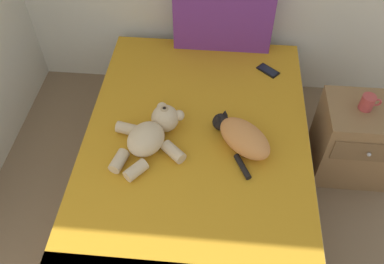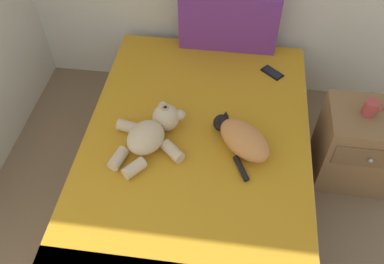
{
  "view_description": "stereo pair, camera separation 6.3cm",
  "coord_description": "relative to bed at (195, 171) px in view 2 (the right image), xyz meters",
  "views": [
    {
      "loc": [
        1.45,
        1.25,
        2.26
      ],
      "look_at": [
        1.32,
        2.73,
        0.55
      ],
      "focal_mm": 37.92,
      "sensor_mm": 36.0,
      "label": 1
    },
    {
      "loc": [
        1.51,
        1.26,
        2.26
      ],
      "look_at": [
        1.32,
        2.73,
        0.55
      ],
      "focal_mm": 37.92,
      "sensor_mm": 36.0,
      "label": 2
    }
  ],
  "objects": [
    {
      "name": "teddy_bear",
      "position": [
        -0.25,
        0.01,
        0.31
      ],
      "size": [
        0.43,
        0.52,
        0.17
      ],
      "color": "beige",
      "rests_on": "bed"
    },
    {
      "name": "cat",
      "position": [
        0.26,
        0.03,
        0.31
      ],
      "size": [
        0.38,
        0.42,
        0.15
      ],
      "color": "#D18447",
      "rests_on": "bed"
    },
    {
      "name": "cell_phone",
      "position": [
        0.43,
        0.69,
        0.24
      ],
      "size": [
        0.16,
        0.15,
        0.01
      ],
      "color": "black",
      "rests_on": "bed"
    },
    {
      "name": "nightstand",
      "position": [
        1.0,
        0.29,
        0.05
      ],
      "size": [
        0.48,
        0.41,
        0.56
      ],
      "color": "olive",
      "rests_on": "ground_plane"
    },
    {
      "name": "patterned_cushion",
      "position": [
        0.11,
        0.94,
        0.45
      ],
      "size": [
        0.67,
        0.12,
        0.42
      ],
      "color": "#72338C",
      "rests_on": "bed"
    },
    {
      "name": "bed",
      "position": [
        0.0,
        0.0,
        0.0
      ],
      "size": [
        1.35,
        2.04,
        0.47
      ],
      "color": "olive",
      "rests_on": "ground_plane"
    },
    {
      "name": "mug",
      "position": [
        0.97,
        0.3,
        0.37
      ],
      "size": [
        0.12,
        0.08,
        0.09
      ],
      "color": "#B23F3F",
      "rests_on": "nightstand"
    }
  ]
}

